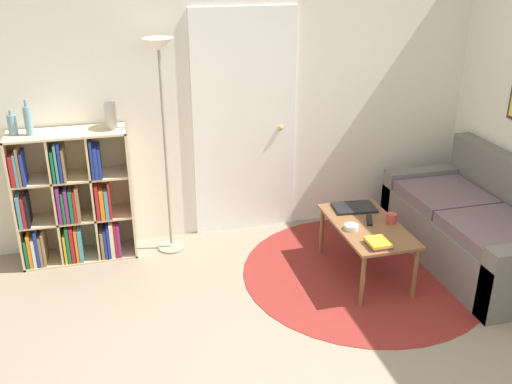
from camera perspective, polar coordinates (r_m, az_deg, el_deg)
name	(u,v)px	position (r m, az deg, el deg)	size (l,w,h in m)	color
wall_back	(243,95)	(5.10, -1.30, 9.67)	(7.32, 0.11, 2.60)	silver
rug	(363,272)	(4.86, 10.66, -7.87)	(2.00, 2.00, 0.01)	maroon
bookshelf	(72,203)	(5.03, -17.95, -1.04)	(0.94, 0.34, 1.13)	beige
floor_lamp	(161,84)	(4.68, -9.49, 10.61)	(0.24, 0.24, 1.84)	gray
couch	(480,230)	(5.19, 21.52, -3.52)	(0.86, 1.70, 0.87)	#66605B
coffee_table	(367,230)	(4.67, 11.03, -3.74)	(0.51, 0.93, 0.45)	brown
laptop	(354,208)	(4.89, 9.80, -1.54)	(0.37, 0.27, 0.02)	black
bowl	(352,227)	(4.53, 9.53, -3.48)	(0.11, 0.11, 0.04)	silver
book_stack_on_table	(378,243)	(4.33, 12.13, -5.01)	(0.16, 0.18, 0.04)	#7F287A
cup	(391,218)	(4.68, 13.38, -2.59)	(0.08, 0.08, 0.08)	#A33D33
remote	(369,220)	(4.69, 11.27, -2.78)	(0.11, 0.18, 0.02)	black
bottle_left	(12,125)	(4.87, -23.19, 6.22)	(0.07, 0.07, 0.20)	#6B93A3
bottle_middle	(28,120)	(4.81, -21.82, 6.66)	(0.06, 0.06, 0.28)	#6B93A3
vase_on_shelf	(111,116)	(4.78, -14.34, 7.39)	(0.09, 0.09, 0.22)	#B7B2A8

